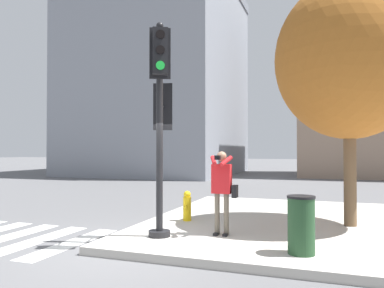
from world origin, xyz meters
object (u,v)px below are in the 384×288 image
object	(u,v)px
street_tree	(349,59)
trash_bin	(301,225)
person_photographer	(222,185)
fire_hydrant	(187,206)
traffic_signal_pole	(161,109)

from	to	relation	value
street_tree	trash_bin	bearing A→B (deg)	-108.24
person_photographer	street_tree	size ratio (longest dim) A/B	0.30
person_photographer	trash_bin	xyz separation A→B (m)	(1.65, -0.96, -0.55)
fire_hydrant	street_tree	bearing A→B (deg)	10.23
person_photographer	fire_hydrant	distance (m)	1.88
traffic_signal_pole	fire_hydrant	bearing A→B (deg)	92.70
fire_hydrant	trash_bin	world-z (taller)	trash_bin
traffic_signal_pole	person_photographer	bearing A→B (deg)	25.82
traffic_signal_pole	person_photographer	world-z (taller)	traffic_signal_pole
person_photographer	fire_hydrant	bearing A→B (deg)	135.16
fire_hydrant	trash_bin	distance (m)	3.63
fire_hydrant	traffic_signal_pole	bearing A→B (deg)	-87.30
street_tree	fire_hydrant	bearing A→B (deg)	-169.77
traffic_signal_pole	street_tree	size ratio (longest dim) A/B	0.76
fire_hydrant	person_photographer	bearing A→B (deg)	-44.84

